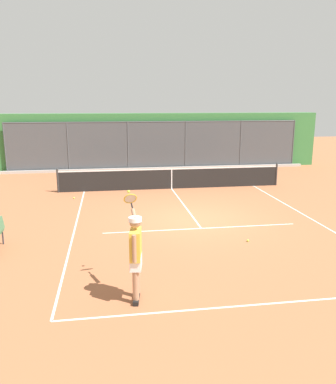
{
  "coord_description": "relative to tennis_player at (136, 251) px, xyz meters",
  "views": [
    {
      "loc": [
        2.87,
        12.58,
        3.97
      ],
      "look_at": [
        0.96,
        0.17,
        1.05
      ],
      "focal_mm": 36.26,
      "sensor_mm": 36.0,
      "label": 1
    }
  ],
  "objects": [
    {
      "name": "tennis_net",
      "position": [
        -2.4,
        -10.25,
        -0.57
      ],
      "size": [
        10.42,
        0.09,
        1.07
      ],
      "color": "#2D2D2D",
      "rests_on": "ground"
    },
    {
      "name": "tennis_ball_near_baseline",
      "position": [
        -3.46,
        -2.9,
        -1.03
      ],
      "size": [
        0.07,
        0.07,
        0.07
      ],
      "primitive_type": "sphere",
      "color": "#D6E042",
      "rests_on": "ground"
    },
    {
      "name": "tennis_ball_mid_court",
      "position": [
        1.98,
        -8.95,
        -1.03
      ],
      "size": [
        0.07,
        0.07,
        0.07
      ],
      "primitive_type": "sphere",
      "color": "#D6E042",
      "rests_on": "ground"
    },
    {
      "name": "court_line_markings",
      "position": [
        -2.4,
        -4.06,
        -1.06
      ],
      "size": [
        8.11,
        10.86,
        0.01
      ],
      "color": "white",
      "rests_on": "ground"
    },
    {
      "name": "fence_backdrop",
      "position": [
        -2.4,
        -16.33,
        0.58
      ],
      "size": [
        20.3,
        1.37,
        3.32
      ],
      "color": "#474C51",
      "rests_on": "ground"
    },
    {
      "name": "ground_plane",
      "position": [
        -2.4,
        -5.29,
        -1.06
      ],
      "size": [
        60.0,
        60.0,
        0.0
      ],
      "primitive_type": "plane",
      "color": "#A8603D"
    },
    {
      "name": "tennis_player",
      "position": [
        0.0,
        0.0,
        0.0
      ],
      "size": [
        0.35,
        1.47,
        2.08
      ],
      "rotation": [
        0.0,
        0.0,
        -1.72
      ],
      "color": "black",
      "rests_on": "ground"
    }
  ]
}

